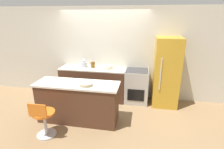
# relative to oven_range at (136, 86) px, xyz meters

# --- Properties ---
(ground_plane) EXTENTS (14.00, 14.00, 0.00)m
(ground_plane) POSITION_rel_oven_range_xyz_m (-0.98, -0.31, -0.47)
(ground_plane) COLOR #8E704C
(wall_back) EXTENTS (8.00, 0.06, 2.60)m
(wall_back) POSITION_rel_oven_range_xyz_m (-0.98, 0.32, 0.83)
(wall_back) COLOR beige
(wall_back) RESTS_ON ground_plane
(back_counter) EXTENTS (1.87, 0.58, 0.94)m
(back_counter) POSITION_rel_oven_range_xyz_m (-1.26, 0.00, -0.00)
(back_counter) COLOR #4C2D1E
(back_counter) RESTS_ON ground_plane
(kitchen_island) EXTENTS (1.88, 0.63, 0.93)m
(kitchen_island) POSITION_rel_oven_range_xyz_m (-1.27, -1.19, -0.00)
(kitchen_island) COLOR #4C2D1E
(kitchen_island) RESTS_ON ground_plane
(oven_range) EXTENTS (0.63, 0.59, 0.94)m
(oven_range) POSITION_rel_oven_range_xyz_m (0.00, 0.00, 0.00)
(oven_range) COLOR #B7B2A8
(oven_range) RESTS_ON ground_plane
(refrigerator) EXTENTS (0.65, 0.65, 1.84)m
(refrigerator) POSITION_rel_oven_range_xyz_m (0.76, -0.02, 0.45)
(refrigerator) COLOR gold
(refrigerator) RESTS_ON ground_plane
(stool_chair) EXTENTS (0.44, 0.44, 0.81)m
(stool_chair) POSITION_rel_oven_range_xyz_m (-1.74, -1.87, -0.08)
(stool_chair) COLOR #B7B7BC
(stool_chair) RESTS_ON ground_plane
(kettle) EXTENTS (0.19, 0.19, 0.22)m
(kettle) POSITION_rel_oven_range_xyz_m (-1.53, 0.05, 0.56)
(kettle) COLOR silver
(kettle) RESTS_ON back_counter
(mixing_bowl) EXTENTS (0.28, 0.28, 0.08)m
(mixing_bowl) POSITION_rel_oven_range_xyz_m (-0.83, 0.05, 0.51)
(mixing_bowl) COLOR beige
(mixing_bowl) RESTS_ON back_counter
(canister_jar) EXTENTS (0.13, 0.13, 0.16)m
(canister_jar) POSITION_rel_oven_range_xyz_m (-1.27, 0.05, 0.55)
(canister_jar) COLOR brown
(canister_jar) RESTS_ON back_counter
(fruit_bowl) EXTENTS (0.28, 0.28, 0.06)m
(fruit_bowl) POSITION_rel_oven_range_xyz_m (-1.03, -1.29, 0.49)
(fruit_bowl) COLOR #C1B28E
(fruit_bowl) RESTS_ON kitchen_island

